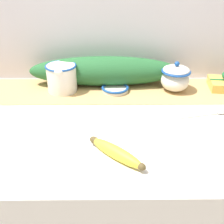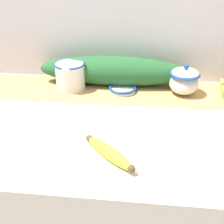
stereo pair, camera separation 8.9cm
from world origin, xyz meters
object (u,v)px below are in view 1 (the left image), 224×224
at_px(cream_pitcher, 62,77).
at_px(sugar_bowl, 175,78).
at_px(small_dish, 115,89).
at_px(spoon, 218,113).
at_px(banana, 116,152).

relative_size(cream_pitcher, sugar_bowl, 1.17).
height_order(small_dish, spoon, small_dish).
distance_m(small_dish, banana, 0.42).
relative_size(sugar_bowl, spoon, 0.69).
relative_size(sugar_bowl, banana, 0.76).
xyz_separation_m(cream_pitcher, banana, (0.21, -0.43, -0.04)).
height_order(cream_pitcher, banana, cream_pitcher).
bearing_deg(sugar_bowl, cream_pitcher, 179.88).
xyz_separation_m(small_dish, banana, (-0.01, -0.42, 0.00)).
bearing_deg(small_dish, sugar_bowl, 1.50).
bearing_deg(banana, small_dish, 89.24).
distance_m(cream_pitcher, banana, 0.48).
height_order(sugar_bowl, banana, sugar_bowl).
relative_size(sugar_bowl, small_dish, 1.10).
distance_m(banana, spoon, 0.43).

